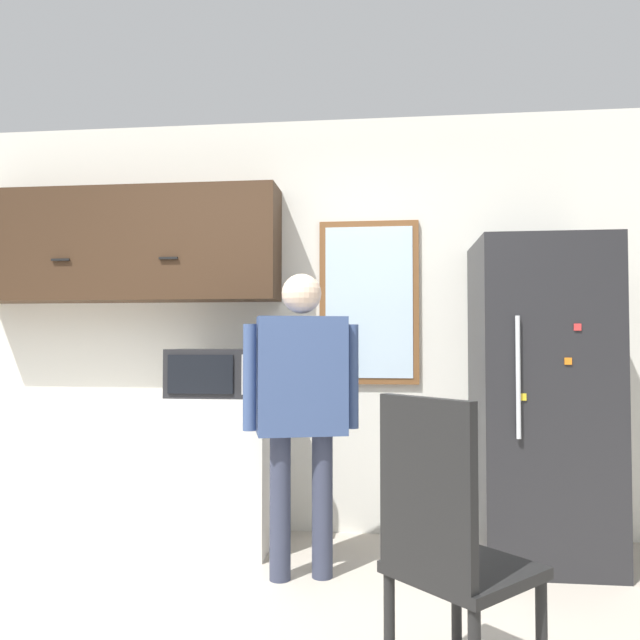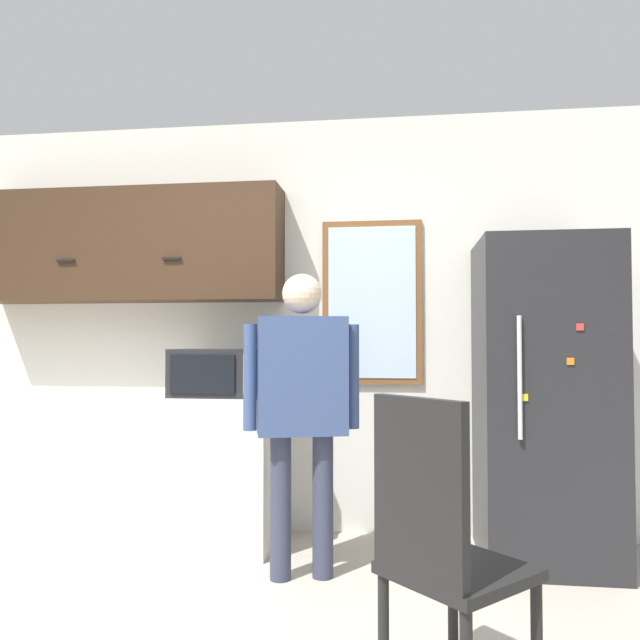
# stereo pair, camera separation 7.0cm
# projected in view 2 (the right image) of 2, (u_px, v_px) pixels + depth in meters

# --- Properties ---
(back_wall) EXTENTS (6.00, 0.06, 2.70)m
(back_wall) POSITION_uv_depth(u_px,v_px,m) (312.00, 324.00, 4.12)
(back_wall) COLOR silver
(back_wall) RESTS_ON ground_plane
(counter) EXTENTS (2.02, 0.63, 0.90)m
(counter) POSITION_uv_depth(u_px,v_px,m) (117.00, 466.00, 3.91)
(counter) COLOR silver
(counter) RESTS_ON ground_plane
(upper_cabinets) EXTENTS (2.02, 0.34, 0.73)m
(upper_cabinets) POSITION_uv_depth(u_px,v_px,m) (130.00, 246.00, 4.11)
(upper_cabinets) COLOR #3D2819
(microwave) EXTENTS (0.55, 0.38, 0.28)m
(microwave) POSITION_uv_depth(u_px,v_px,m) (220.00, 373.00, 3.75)
(microwave) COLOR #232326
(microwave) RESTS_ON counter
(person) EXTENTS (0.59, 0.33, 1.59)m
(person) POSITION_uv_depth(u_px,v_px,m) (302.00, 392.00, 3.28)
(person) COLOR #33384C
(person) RESTS_ON ground_plane
(refrigerator) EXTENTS (0.72, 0.74, 1.81)m
(refrigerator) POSITION_uv_depth(u_px,v_px,m) (544.00, 399.00, 3.53)
(refrigerator) COLOR #232326
(refrigerator) RESTS_ON ground_plane
(chair) EXTENTS (0.60, 0.60, 1.05)m
(chair) POSITION_uv_depth(u_px,v_px,m) (440.00, 541.00, 2.11)
(chair) COLOR black
(chair) RESTS_ON ground_plane
(window) EXTENTS (0.64, 0.05, 1.06)m
(window) POSITION_uv_depth(u_px,v_px,m) (372.00, 302.00, 4.03)
(window) COLOR brown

